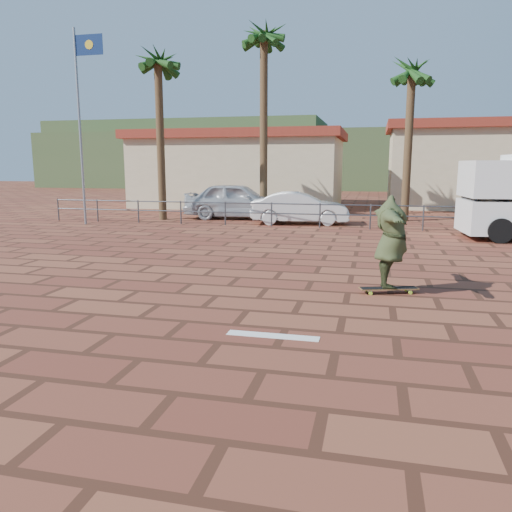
{
  "coord_description": "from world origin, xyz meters",
  "views": [
    {
      "loc": [
        2.09,
        -8.21,
        2.53
      ],
      "look_at": [
        -0.07,
        0.98,
        0.8
      ],
      "focal_mm": 35.0,
      "sensor_mm": 36.0,
      "label": 1
    }
  ],
  "objects_px": {
    "skateboarder": "(391,242)",
    "car_silver": "(238,201)",
    "longboard": "(389,289)",
    "car_white": "(300,208)"
  },
  "relations": [
    {
      "from": "longboard",
      "to": "car_white",
      "type": "distance_m",
      "value": 11.92
    },
    {
      "from": "car_silver",
      "to": "skateboarder",
      "type": "bearing_deg",
      "value": -157.53
    },
    {
      "from": "skateboarder",
      "to": "car_white",
      "type": "bearing_deg",
      "value": 7.42
    },
    {
      "from": "longboard",
      "to": "car_white",
      "type": "xyz_separation_m",
      "value": [
        -3.46,
        11.39,
        0.59
      ]
    },
    {
      "from": "longboard",
      "to": "car_white",
      "type": "bearing_deg",
      "value": 89.55
    },
    {
      "from": "skateboarder",
      "to": "car_silver",
      "type": "relative_size",
      "value": 0.45
    },
    {
      "from": "skateboarder",
      "to": "car_silver",
      "type": "bearing_deg",
      "value": 17.88
    },
    {
      "from": "car_silver",
      "to": "car_white",
      "type": "xyz_separation_m",
      "value": [
        3.18,
        -1.44,
        -0.16
      ]
    },
    {
      "from": "car_white",
      "to": "longboard",
      "type": "bearing_deg",
      "value": -170.56
    },
    {
      "from": "car_silver",
      "to": "longboard",
      "type": "bearing_deg",
      "value": -157.53
    }
  ]
}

